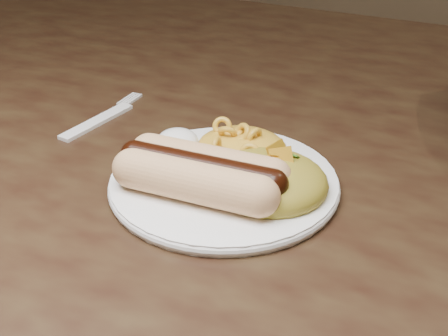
% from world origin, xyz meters
% --- Properties ---
extents(table, '(1.60, 0.90, 0.75)m').
position_xyz_m(table, '(0.00, 0.00, 0.66)').
color(table, black).
rests_on(table, floor).
extents(plate, '(0.25, 0.25, 0.01)m').
position_xyz_m(plate, '(0.09, -0.13, 0.76)').
color(plate, white).
rests_on(plate, table).
extents(hotdog, '(0.13, 0.07, 0.03)m').
position_xyz_m(hotdog, '(0.08, -0.16, 0.78)').
color(hotdog, '#FDC88D').
rests_on(hotdog, plate).
extents(mac_and_cheese, '(0.09, 0.08, 0.03)m').
position_xyz_m(mac_and_cheese, '(0.08, -0.08, 0.78)').
color(mac_and_cheese, yellow).
rests_on(mac_and_cheese, plate).
extents(sour_cream, '(0.05, 0.05, 0.02)m').
position_xyz_m(sour_cream, '(0.03, -0.10, 0.77)').
color(sour_cream, white).
rests_on(sour_cream, plate).
extents(taco_salad, '(0.10, 0.10, 0.05)m').
position_xyz_m(taco_salad, '(0.13, -0.13, 0.78)').
color(taco_salad, '#BB7618').
rests_on(taco_salad, plate).
extents(fork, '(0.04, 0.12, 0.00)m').
position_xyz_m(fork, '(-0.09, -0.07, 0.75)').
color(fork, white).
rests_on(fork, table).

